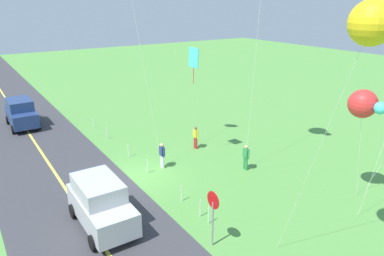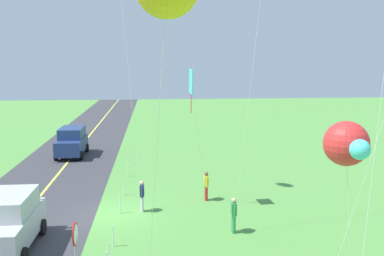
{
  "view_description": "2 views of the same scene",
  "coord_description": "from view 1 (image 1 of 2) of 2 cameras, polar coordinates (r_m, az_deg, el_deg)",
  "views": [
    {
      "loc": [
        17.75,
        -7.86,
        9.83
      ],
      "look_at": [
        0.1,
        3.7,
        2.36
      ],
      "focal_mm": 33.94,
      "sensor_mm": 36.0,
      "label": 1
    },
    {
      "loc": [
        20.65,
        2.44,
        7.69
      ],
      "look_at": [
        -0.62,
        4.35,
        4.2
      ],
      "focal_mm": 40.33,
      "sensor_mm": 36.0,
      "label": 2
    }
  ],
  "objects": [
    {
      "name": "ground_plane",
      "position": [
        21.78,
        -8.38,
        -7.71
      ],
      "size": [
        120.0,
        120.0,
        0.1
      ],
      "primitive_type": "cube",
      "color": "#549342"
    },
    {
      "name": "asphalt_road",
      "position": [
        20.65,
        -18.62,
        -10.05
      ],
      "size": [
        120.0,
        7.0,
        0.0
      ],
      "primitive_type": "cube",
      "color": "#38383D",
      "rests_on": "ground"
    },
    {
      "name": "road_centre_stripe",
      "position": [
        20.65,
        -18.62,
        -10.04
      ],
      "size": [
        120.0,
        0.16,
        0.0
      ],
      "primitive_type": "cube",
      "color": "#E5E04C",
      "rests_on": "asphalt_road"
    },
    {
      "name": "car_suv_foreground",
      "position": [
        17.26,
        -14.16,
        -11.34
      ],
      "size": [
        4.4,
        2.12,
        2.24
      ],
      "color": "#B7B7BC",
      "rests_on": "ground"
    },
    {
      "name": "car_parked_west_far",
      "position": [
        32.62,
        -25.25,
        2.17
      ],
      "size": [
        4.4,
        2.12,
        2.24
      ],
      "color": "navy",
      "rests_on": "ground"
    },
    {
      "name": "stop_sign",
      "position": [
        15.18,
        3.32,
        -12.47
      ],
      "size": [
        0.76,
        0.08,
        2.56
      ],
      "color": "gray",
      "rests_on": "ground"
    },
    {
      "name": "person_adult_near",
      "position": [
        22.38,
        -4.72,
        -4.19
      ],
      "size": [
        0.58,
        0.22,
        1.6
      ],
      "rotation": [
        0.0,
        0.0,
        2.98
      ],
      "color": "silver",
      "rests_on": "ground"
    },
    {
      "name": "person_adult_companion",
      "position": [
        22.28,
        8.46,
        -4.46
      ],
      "size": [
        0.58,
        0.22,
        1.6
      ],
      "rotation": [
        0.0,
        0.0,
        3.54
      ],
      "color": "#338C4C",
      "rests_on": "ground"
    },
    {
      "name": "person_child_watcher",
      "position": [
        25.16,
        0.56,
        -1.38
      ],
      "size": [
        0.58,
        0.22,
        1.6
      ],
      "rotation": [
        0.0,
        0.0,
        0.14
      ],
      "color": "red",
      "rests_on": "ground"
    },
    {
      "name": "kite_yellow_high",
      "position": [
        22.34,
        0.24,
        10.72
      ],
      "size": [
        1.62,
        1.0,
        7.16
      ],
      "color": "silver",
      "rests_on": "ground"
    },
    {
      "name": "kite_pink_drift",
      "position": [
        19.39,
        25.41,
        3.42
      ],
      "size": [
        1.9,
        1.4,
        5.78
      ],
      "color": "silver",
      "rests_on": "ground"
    },
    {
      "name": "kite_purple_back",
      "position": [
        12.39,
        26.69,
        14.53
      ],
      "size": [
        3.44,
        1.4,
        9.89
      ],
      "color": "silver",
      "rests_on": "ground"
    },
    {
      "name": "fence_post_0",
      "position": [
        30.46,
        -15.24,
        0.86
      ],
      "size": [
        0.05,
        0.05,
        0.9
      ],
      "primitive_type": "cylinder",
      "color": "silver",
      "rests_on": "ground"
    },
    {
      "name": "fence_post_1",
      "position": [
        27.75,
        -13.24,
        -0.8
      ],
      "size": [
        0.05,
        0.05,
        0.9
      ],
      "primitive_type": "cylinder",
      "color": "silver",
      "rests_on": "ground"
    },
    {
      "name": "fence_post_2",
      "position": [
        24.33,
        -9.97,
        -3.5
      ],
      "size": [
        0.05,
        0.05,
        0.9
      ],
      "primitive_type": "cylinder",
      "color": "silver",
      "rests_on": "ground"
    },
    {
      "name": "fence_post_3",
      "position": [
        21.96,
        -6.98,
        -5.94
      ],
      "size": [
        0.05,
        0.05,
        0.9
      ],
      "primitive_type": "cylinder",
      "color": "silver",
      "rests_on": "ground"
    },
    {
      "name": "fence_post_4",
      "position": [
        18.94,
        -1.65,
        -10.2
      ],
      "size": [
        0.05,
        0.05,
        0.9
      ],
      "primitive_type": "cylinder",
      "color": "silver",
      "rests_on": "ground"
    },
    {
      "name": "fence_post_5",
      "position": [
        17.25,
        2.62,
        -13.48
      ],
      "size": [
        0.05,
        0.05,
        0.9
      ],
      "primitive_type": "cylinder",
      "color": "silver",
      "rests_on": "ground"
    },
    {
      "name": "fence_post_6",
      "position": [
        17.71,
        1.32,
        -12.49
      ],
      "size": [
        0.05,
        0.05,
        0.9
      ],
      "primitive_type": "cylinder",
      "color": "silver",
      "rests_on": "ground"
    }
  ]
}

